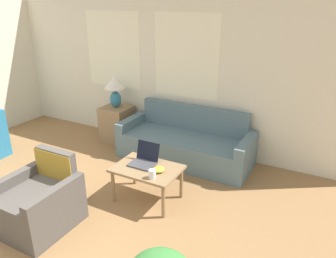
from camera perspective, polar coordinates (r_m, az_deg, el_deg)
wall_back at (r=5.58m, az=-2.66°, el=10.59°), size 6.62×0.06×2.60m
couch at (r=5.17m, az=3.21°, el=-2.63°), size 2.07×0.80×0.81m
armchair at (r=4.00m, az=-21.30°, el=-11.94°), size 0.73×0.78×0.81m
side_table at (r=5.88m, az=-8.85°, el=0.89°), size 0.48×0.48×0.63m
table_lamp at (r=5.67m, az=-9.25°, el=7.33°), size 0.37×0.37×0.56m
coffee_table at (r=4.09m, az=-3.64°, el=-7.44°), size 0.82×0.57×0.45m
laptop at (r=4.14m, az=-4.14°, el=-5.28°), size 0.31×0.30×0.25m
cup_navy at (r=3.81m, az=-2.74°, el=-7.83°), size 0.08×0.08×0.11m
snack_bowl at (r=3.95m, az=-1.64°, el=-7.07°), size 0.14×0.14×0.06m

